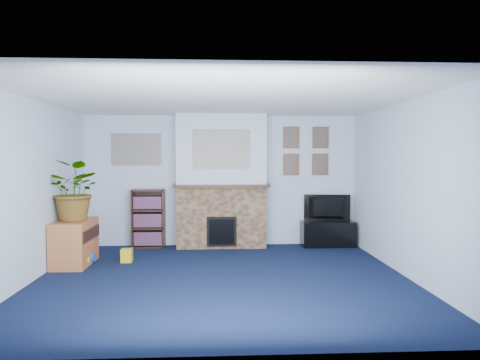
{
  "coord_description": "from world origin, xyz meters",
  "views": [
    {
      "loc": [
        -0.06,
        -5.68,
        1.63
      ],
      "look_at": [
        0.29,
        1.05,
        1.27
      ],
      "focal_mm": 32.0,
      "sensor_mm": 36.0,
      "label": 1
    }
  ],
  "objects": [
    {
      "name": "wall_back",
      "position": [
        0.0,
        2.25,
        1.2
      ],
      "size": [
        5.0,
        0.04,
        2.4
      ],
      "primitive_type": "cube",
      "color": "silver",
      "rests_on": "ground"
    },
    {
      "name": "mantel_clock",
      "position": [
        -0.01,
        2.0,
        1.22
      ],
      "size": [
        0.11,
        0.07,
        0.16
      ],
      "primitive_type": "cube",
      "color": "gold",
      "rests_on": "chimney_breast"
    },
    {
      "name": "mantel_candle",
      "position": [
        0.32,
        2.0,
        1.23
      ],
      "size": [
        0.04,
        0.04,
        0.14
      ],
      "primitive_type": "cylinder",
      "color": "#B2BFC6",
      "rests_on": "chimney_breast"
    },
    {
      "name": "chimney_breast",
      "position": [
        0.0,
        2.05,
        1.18
      ],
      "size": [
        1.72,
        0.5,
        2.4
      ],
      "color": "brown",
      "rests_on": "ground"
    },
    {
      "name": "portrait_bl",
      "position": [
        1.3,
        2.23,
        1.5
      ],
      "size": [
        0.3,
        0.03,
        0.4
      ],
      "primitive_type": "cube",
      "color": "brown",
      "rests_on": "wall_back"
    },
    {
      "name": "portrait_tr",
      "position": [
        1.85,
        2.23,
        2.0
      ],
      "size": [
        0.3,
        0.03,
        0.4
      ],
      "primitive_type": "cube",
      "color": "brown",
      "rests_on": "wall_back"
    },
    {
      "name": "bookshelf",
      "position": [
        -1.32,
        2.11,
        0.5
      ],
      "size": [
        0.58,
        0.28,
        1.05
      ],
      "color": "black",
      "rests_on": "ground"
    },
    {
      "name": "potted_plant",
      "position": [
        -2.19,
        0.82,
        1.14
      ],
      "size": [
        1.0,
        0.93,
        0.91
      ],
      "primitive_type": "imported",
      "rotation": [
        0.0,
        0.0,
        5.97
      ],
      "color": "#26661E",
      "rests_on": "sideboard"
    },
    {
      "name": "ceiling",
      "position": [
        0.0,
        0.0,
        2.4
      ],
      "size": [
        5.0,
        4.5,
        0.01
      ],
      "primitive_type": "cube",
      "color": "white",
      "rests_on": "wall_back"
    },
    {
      "name": "mantel_can",
      "position": [
        0.69,
        2.0,
        1.21
      ],
      "size": [
        0.06,
        0.06,
        0.13
      ],
      "primitive_type": "cylinder",
      "color": "yellow",
      "rests_on": "chimney_breast"
    },
    {
      "name": "tv_stand",
      "position": [
        1.95,
        2.03,
        0.23
      ],
      "size": [
        0.96,
        0.4,
        0.45
      ],
      "primitive_type": "cube",
      "color": "black",
      "rests_on": "ground"
    },
    {
      "name": "sideboard",
      "position": [
        -2.24,
        0.87,
        0.35
      ],
      "size": [
        0.49,
        0.87,
        0.68
      ],
      "primitive_type": "cube",
      "color": "#B5663A",
      "rests_on": "ground"
    },
    {
      "name": "portrait_tl",
      "position": [
        1.3,
        2.23,
        2.0
      ],
      "size": [
        0.3,
        0.03,
        0.4
      ],
      "primitive_type": "cube",
      "color": "brown",
      "rests_on": "wall_back"
    },
    {
      "name": "green_crate",
      "position": [
        -2.3,
        0.66,
        0.14
      ],
      "size": [
        0.39,
        0.36,
        0.25
      ],
      "primitive_type": "cube",
      "rotation": [
        0.0,
        0.0,
        -0.43
      ],
      "color": "#198C26",
      "rests_on": "ground"
    },
    {
      "name": "mantel_teddy",
      "position": [
        -0.49,
        2.0,
        1.22
      ],
      "size": [
        0.14,
        0.14,
        0.14
      ],
      "primitive_type": "sphere",
      "color": "gray",
      "rests_on": "chimney_breast"
    },
    {
      "name": "toy_tube",
      "position": [
        -2.12,
        0.94,
        0.07
      ],
      "size": [
        0.33,
        0.14,
        0.19
      ],
      "primitive_type": "cylinder",
      "rotation": [
        0.0,
        1.43,
        0.0
      ],
      "color": "blue",
      "rests_on": "ground"
    },
    {
      "name": "television",
      "position": [
        1.95,
        2.05,
        0.7
      ],
      "size": [
        0.86,
        0.21,
        0.49
      ],
      "primitive_type": "imported",
      "rotation": [
        0.0,
        0.0,
        3.02
      ],
      "color": "black",
      "rests_on": "tv_stand"
    },
    {
      "name": "floor",
      "position": [
        0.0,
        0.0,
        0.0
      ],
      "size": [
        5.0,
        4.5,
        0.01
      ],
      "primitive_type": "cube",
      "color": "#0D1633",
      "rests_on": "ground"
    },
    {
      "name": "wall_left",
      "position": [
        -2.5,
        0.0,
        1.2
      ],
      "size": [
        0.04,
        4.5,
        2.4
      ],
      "primitive_type": "cube",
      "color": "silver",
      "rests_on": "ground"
    },
    {
      "name": "portrait_br",
      "position": [
        1.85,
        2.23,
        1.5
      ],
      "size": [
        0.3,
        0.03,
        0.4
      ],
      "primitive_type": "cube",
      "color": "brown",
      "rests_on": "wall_back"
    },
    {
      "name": "toy_ball",
      "position": [
        -2.08,
        0.73,
        0.09
      ],
      "size": [
        0.2,
        0.2,
        0.2
      ],
      "primitive_type": "sphere",
      "color": "yellow",
      "rests_on": "ground"
    },
    {
      "name": "collage_main",
      "position": [
        0.0,
        1.84,
        1.78
      ],
      "size": [
        1.0,
        0.03,
        0.68
      ],
      "primitive_type": "cube",
      "color": "gray",
      "rests_on": "chimney_breast"
    },
    {
      "name": "toy_block",
      "position": [
        -1.49,
        1.0,
        0.11
      ],
      "size": [
        0.17,
        0.17,
        0.2
      ],
      "primitive_type": "cube",
      "rotation": [
        0.0,
        0.0,
        0.02
      ],
      "color": "yellow",
      "rests_on": "ground"
    },
    {
      "name": "wall_right",
      "position": [
        2.5,
        0.0,
        1.2
      ],
      "size": [
        0.04,
        4.5,
        2.4
      ],
      "primitive_type": "cube",
      "color": "silver",
      "rests_on": "ground"
    },
    {
      "name": "collage_left",
      "position": [
        -1.55,
        2.23,
        1.78
      ],
      "size": [
        0.9,
        0.03,
        0.58
      ],
      "primitive_type": "cube",
      "color": "gray",
      "rests_on": "wall_back"
    },
    {
      "name": "wall_front",
      "position": [
        0.0,
        -2.25,
        1.2
      ],
      "size": [
        5.0,
        0.04,
        2.4
      ],
      "primitive_type": "cube",
      "color": "silver",
      "rests_on": "ground"
    }
  ]
}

